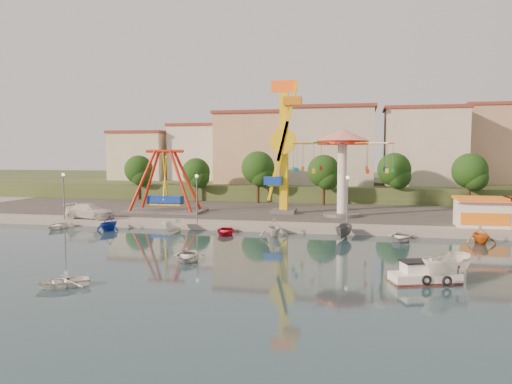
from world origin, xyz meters
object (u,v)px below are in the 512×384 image
(cabin_motorboat, at_px, (423,276))
(van, at_px, (90,211))
(rowboat_a, at_px, (187,256))
(pirate_ship_ride, at_px, (165,183))
(skiff, at_px, (447,268))
(wave_swinger, at_px, (342,153))
(kamikaze_tower, at_px, (285,150))

(cabin_motorboat, bearing_deg, van, 131.30)
(rowboat_a, bearing_deg, pirate_ship_ride, 102.81)
(cabin_motorboat, height_order, van, van)
(cabin_motorboat, bearing_deg, pirate_ship_ride, 117.03)
(pirate_ship_ride, bearing_deg, skiff, -41.68)
(pirate_ship_ride, relative_size, skiff, 2.14)
(pirate_ship_ride, height_order, wave_swinger, wave_swinger)
(kamikaze_tower, distance_m, wave_swinger, 7.26)
(kamikaze_tower, relative_size, wave_swinger, 1.42)
(pirate_ship_ride, xyz_separation_m, wave_swinger, (22.31, 0.25, 3.80))
(rowboat_a, bearing_deg, skiff, -20.75)
(cabin_motorboat, bearing_deg, wave_swinger, 83.51)
(pirate_ship_ride, relative_size, van, 1.67)
(kamikaze_tower, distance_m, van, 24.35)
(van, bearing_deg, kamikaze_tower, -57.91)
(pirate_ship_ride, height_order, cabin_motorboat, pirate_ship_ride)
(rowboat_a, height_order, skiff, skiff)
(pirate_ship_ride, xyz_separation_m, cabin_motorboat, (28.50, -27.38, -3.99))
(wave_swinger, distance_m, rowboat_a, 27.82)
(kamikaze_tower, xyz_separation_m, rowboat_a, (-3.50, -25.85, -8.24))
(kamikaze_tower, relative_size, skiff, 3.53)
(rowboat_a, bearing_deg, van, 124.24)
(kamikaze_tower, xyz_separation_m, skiff, (14.86, -28.37, -7.69))
(wave_swinger, distance_m, van, 30.30)
(pirate_ship_ride, distance_m, kamikaze_tower, 15.84)
(pirate_ship_ride, xyz_separation_m, skiff, (30.05, -26.75, -3.49))
(skiff, bearing_deg, van, -167.97)
(kamikaze_tower, distance_m, rowboat_a, 27.35)
(wave_swinger, relative_size, skiff, 2.48)
(pirate_ship_ride, xyz_separation_m, van, (-6.14, -7.72, -2.92))
(kamikaze_tower, height_order, wave_swinger, kamikaze_tower)
(rowboat_a, xyz_separation_m, van, (-17.83, 16.52, 1.11))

